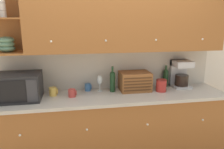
# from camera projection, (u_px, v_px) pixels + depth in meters

# --- Properties ---
(ground_plane) EXTENTS (24.00, 24.00, 0.00)m
(ground_plane) POSITION_uv_depth(u_px,v_px,m) (110.00, 148.00, 3.28)
(ground_plane) COLOR tan
(wall_back) EXTENTS (5.29, 0.06, 2.60)m
(wall_back) POSITION_uv_depth(u_px,v_px,m) (109.00, 63.00, 3.00)
(wall_back) COLOR silver
(wall_back) RESTS_ON ground_plane
(counter_unit) EXTENTS (2.91, 0.63, 0.95)m
(counter_unit) POSITION_uv_depth(u_px,v_px,m) (113.00, 129.00, 2.88)
(counter_unit) COLOR #935628
(counter_unit) RESTS_ON ground_plane
(backsplash_panel) EXTENTS (2.89, 0.01, 0.54)m
(backsplash_panel) POSITION_uv_depth(u_px,v_px,m) (109.00, 69.00, 2.99)
(backsplash_panel) COLOR #B7B2A8
(backsplash_panel) RESTS_ON counter_unit
(upper_cabinets) EXTENTS (2.89, 0.37, 0.83)m
(upper_cabinets) POSITION_uv_depth(u_px,v_px,m) (125.00, 18.00, 2.70)
(upper_cabinets) COLOR #935628
(upper_cabinets) RESTS_ON backsplash_panel
(microwave) EXTENTS (0.51, 0.39, 0.32)m
(microwave) POSITION_uv_depth(u_px,v_px,m) (18.00, 87.00, 2.56)
(microwave) COLOR black
(microwave) RESTS_ON counter_unit
(mug) EXTENTS (0.11, 0.09, 0.11)m
(mug) POSITION_uv_depth(u_px,v_px,m) (53.00, 92.00, 2.72)
(mug) COLOR gold
(mug) RESTS_ON counter_unit
(mug_patterned_third) EXTENTS (0.10, 0.09, 0.09)m
(mug_patterned_third) POSITION_uv_depth(u_px,v_px,m) (72.00, 93.00, 2.68)
(mug_patterned_third) COLOR #B73D38
(mug_patterned_third) RESTS_ON counter_unit
(mug_blue_second) EXTENTS (0.09, 0.08, 0.10)m
(mug_blue_second) POSITION_uv_depth(u_px,v_px,m) (88.00, 87.00, 2.91)
(mug_blue_second) COLOR #38669E
(mug_blue_second) RESTS_ON counter_unit
(wine_glass) EXTENTS (0.07, 0.07, 0.22)m
(wine_glass) POSITION_uv_depth(u_px,v_px,m) (100.00, 80.00, 2.88)
(wine_glass) COLOR silver
(wine_glass) RESTS_ON counter_unit
(second_wine_bottle) EXTENTS (0.07, 0.07, 0.34)m
(second_wine_bottle) POSITION_uv_depth(u_px,v_px,m) (113.00, 80.00, 2.86)
(second_wine_bottle) COLOR #19381E
(second_wine_bottle) RESTS_ON counter_unit
(bread_box) EXTENTS (0.40, 0.30, 0.25)m
(bread_box) POSITION_uv_depth(u_px,v_px,m) (135.00, 81.00, 2.92)
(bread_box) COLOR brown
(bread_box) RESTS_ON counter_unit
(storage_canister) EXTENTS (0.14, 0.14, 0.16)m
(storage_canister) POSITION_uv_depth(u_px,v_px,m) (161.00, 85.00, 2.88)
(storage_canister) COLOR #B22D28
(storage_canister) RESTS_ON counter_unit
(wine_bottle) EXTENTS (0.07, 0.07, 0.31)m
(wine_bottle) POSITION_uv_depth(u_px,v_px,m) (166.00, 77.00, 3.10)
(wine_bottle) COLOR #19381E
(wine_bottle) RESTS_ON counter_unit
(coffee_maker) EXTENTS (0.24, 0.24, 0.38)m
(coffee_maker) POSITION_uv_depth(u_px,v_px,m) (181.00, 74.00, 3.07)
(coffee_maker) COLOR #B7B7BC
(coffee_maker) RESTS_ON counter_unit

